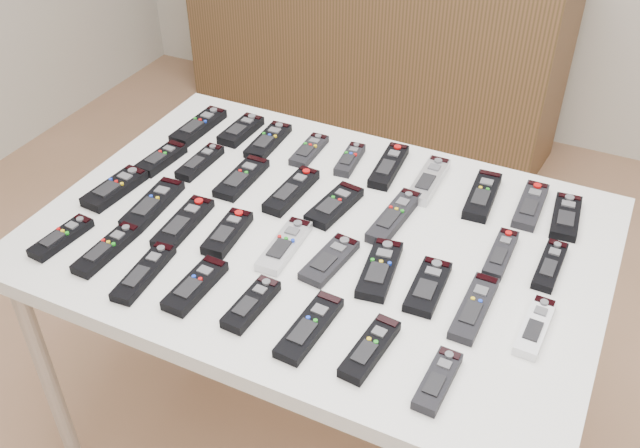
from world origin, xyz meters
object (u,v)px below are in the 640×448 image
at_px(remote_10, 161,159).
at_px(remote_30, 144,273).
at_px(remote_11, 200,162).
at_px(remote_27, 535,327).
at_px(remote_9, 566,217).
at_px(remote_5, 389,166).
at_px(remote_16, 501,254).
at_px(remote_15, 394,217).
at_px(remote_19, 153,204).
at_px(remote_31, 195,285).
at_px(remote_3, 309,150).
at_px(remote_25, 428,286).
at_px(remote_24, 380,269).
at_px(remote_20, 183,223).
at_px(remote_18, 115,188).
at_px(remote_1, 241,130).
at_px(remote_32, 251,304).
at_px(remote_17, 550,265).
at_px(table, 320,251).
at_px(remote_14, 334,205).
at_px(remote_23, 330,260).
at_px(remote_33, 309,327).
at_px(remote_8, 531,205).
at_px(remote_34, 370,349).
at_px(remote_0, 199,126).
at_px(sideboard, 365,35).
at_px(remote_7, 482,196).
at_px(remote_13, 292,191).
at_px(remote_28, 61,238).
at_px(remote_29, 107,249).
at_px(remote_26, 474,308).
at_px(remote_2, 268,141).
at_px(remote_35, 438,381).

height_order(remote_10, remote_30, remote_10).
relative_size(remote_11, remote_27, 0.98).
xyz_separation_m(remote_9, remote_27, (0.01, -0.38, 0.00)).
relative_size(remote_5, remote_16, 1.19).
distance_m(remote_15, remote_16, 0.25).
distance_m(remote_19, remote_27, 0.89).
distance_m(remote_5, remote_31, 0.61).
height_order(remote_3, remote_25, remote_25).
distance_m(remote_24, remote_31, 0.38).
xyz_separation_m(remote_9, remote_15, (-0.35, -0.17, 0.00)).
distance_m(remote_3, remote_9, 0.66).
height_order(remote_16, remote_20, remote_16).
xyz_separation_m(remote_18, remote_25, (0.79, -0.00, -0.00)).
xyz_separation_m(remote_1, remote_32, (0.37, -0.57, 0.00)).
relative_size(remote_17, remote_31, 0.98).
distance_m(table, remote_20, 0.32).
distance_m(remote_10, remote_30, 0.44).
distance_m(remote_14, remote_23, 0.20).
xyz_separation_m(table, remote_17, (0.49, 0.09, 0.07)).
distance_m(remote_9, remote_33, 0.68).
bearing_deg(remote_18, remote_30, -36.31).
relative_size(remote_8, remote_25, 1.12).
xyz_separation_m(remote_31, remote_34, (0.38, -0.00, -0.00)).
relative_size(remote_9, remote_25, 1.01).
xyz_separation_m(remote_0, remote_14, (0.49, -0.17, -0.00)).
distance_m(sideboard, remote_0, 1.57).
bearing_deg(remote_18, remote_27, 3.67).
xyz_separation_m(remote_8, remote_23, (-0.34, -0.38, -0.00)).
xyz_separation_m(remote_7, remote_9, (0.19, 0.00, -0.00)).
relative_size(remote_13, remote_30, 1.04).
relative_size(remote_20, remote_28, 1.23).
xyz_separation_m(remote_18, remote_29, (0.13, -0.19, -0.00)).
xyz_separation_m(sideboard, remote_3, (0.46, -1.50, 0.34)).
distance_m(sideboard, remote_20, 1.96).
bearing_deg(remote_32, remote_26, 27.68).
bearing_deg(remote_1, remote_23, -38.61).
height_order(remote_7, remote_20, remote_7).
bearing_deg(remote_11, remote_7, 14.94).
relative_size(remote_9, remote_30, 0.89).
distance_m(remote_2, remote_30, 0.57).
relative_size(remote_14, remote_17, 1.05).
xyz_separation_m(remote_24, remote_35, (0.20, -0.23, -0.00)).
bearing_deg(remote_3, remote_19, -121.96).
bearing_deg(table, remote_28, -150.52).
xyz_separation_m(remote_0, remote_24, (0.67, -0.33, -0.00)).
relative_size(remote_7, remote_17, 1.18).
distance_m(remote_2, remote_14, 0.34).
xyz_separation_m(remote_9, remote_18, (-1.00, -0.36, 0.00)).
relative_size(remote_3, remote_31, 0.92).
bearing_deg(remote_13, remote_7, 26.26).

